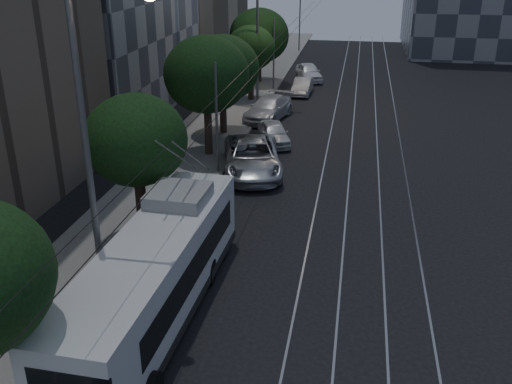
{
  "coord_description": "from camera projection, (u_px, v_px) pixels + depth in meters",
  "views": [
    {
      "loc": [
        1.85,
        -18.0,
        11.25
      ],
      "look_at": [
        -1.98,
        3.23,
        2.01
      ],
      "focal_mm": 40.0,
      "sensor_mm": 36.0,
      "label": 1
    }
  ],
  "objects": [
    {
      "name": "trolleybus",
      "position": [
        157.0,
        275.0,
        18.29
      ],
      "size": [
        2.8,
        11.7,
        5.63
      ],
      "rotation": [
        0.0,
        0.0,
        -0.03
      ],
      "color": "silver",
      "rests_on": "ground"
    },
    {
      "name": "tree_5",
      "position": [
        259.0,
        36.0,
        49.95
      ],
      "size": [
        5.26,
        5.26,
        6.57
      ],
      "color": "black",
      "rests_on": "ground"
    },
    {
      "name": "sidewalk",
      "position": [
        221.0,
        120.0,
        40.3
      ],
      "size": [
        5.0,
        90.0,
        0.15
      ],
      "primitive_type": "cube",
      "color": "slate",
      "rests_on": "ground"
    },
    {
      "name": "tree_1",
      "position": [
        136.0,
        140.0,
        22.11
      ],
      "size": [
        4.03,
        4.03,
        6.22
      ],
      "color": "black",
      "rests_on": "ground"
    },
    {
      "name": "car_white_c",
      "position": [
        302.0,
        87.0,
        47.43
      ],
      "size": [
        1.52,
        4.03,
        1.31
      ],
      "primitive_type": "imported",
      "rotation": [
        0.0,
        0.0,
        -0.03
      ],
      "color": "#AEADB2",
      "rests_on": "ground"
    },
    {
      "name": "tree_2",
      "position": [
        206.0,
        75.0,
        31.68
      ],
      "size": [
        4.79,
        4.79,
        6.94
      ],
      "color": "black",
      "rests_on": "ground"
    },
    {
      "name": "ground",
      "position": [
        293.0,
        280.0,
        21.01
      ],
      "size": [
        120.0,
        120.0,
        0.0
      ],
      "primitive_type": "plane",
      "color": "black",
      "rests_on": "ground"
    },
    {
      "name": "streetlamp_near",
      "position": [
        98.0,
        131.0,
        16.27
      ],
      "size": [
        2.58,
        0.44,
        10.75
      ],
      "color": "slate",
      "rests_on": "ground"
    },
    {
      "name": "tree_3",
      "position": [
        222.0,
        69.0,
        35.72
      ],
      "size": [
        4.69,
        4.69,
        6.42
      ],
      "color": "black",
      "rests_on": "ground"
    },
    {
      "name": "car_white_d",
      "position": [
        309.0,
        72.0,
        52.32
      ],
      "size": [
        3.17,
        4.96,
        1.57
      ],
      "primitive_type": "imported",
      "rotation": [
        0.0,
        0.0,
        0.31
      ],
      "color": "white",
      "rests_on": "ground"
    },
    {
      "name": "tram_rails",
      "position": [
        365.0,
        128.0,
        38.69
      ],
      "size": [
        4.52,
        90.0,
        0.02
      ],
      "color": "#9A9AA2",
      "rests_on": "ground"
    },
    {
      "name": "pickup_silver",
      "position": [
        252.0,
        157.0,
        30.74
      ],
      "size": [
        4.37,
        6.95,
        1.79
      ],
      "primitive_type": "imported",
      "rotation": [
        0.0,
        0.0,
        0.23
      ],
      "color": "#AFB2B7",
      "rests_on": "ground"
    },
    {
      "name": "tree_4",
      "position": [
        251.0,
        48.0,
        43.96
      ],
      "size": [
        3.8,
        3.8,
        5.89
      ],
      "color": "black",
      "rests_on": "ground"
    },
    {
      "name": "car_white_b",
      "position": [
        268.0,
        108.0,
        40.42
      ],
      "size": [
        3.34,
        5.81,
        1.59
      ],
      "primitive_type": "imported",
      "rotation": [
        0.0,
        0.0,
        -0.22
      ],
      "color": "silver",
      "rests_on": "ground"
    },
    {
      "name": "overhead_wires",
      "position": [
        257.0,
        73.0,
        38.55
      ],
      "size": [
        2.23,
        90.0,
        6.0
      ],
      "color": "black",
      "rests_on": "ground"
    },
    {
      "name": "streetlamp_far",
      "position": [
        263.0,
        14.0,
        41.8
      ],
      "size": [
        2.73,
        0.44,
        11.47
      ],
      "color": "slate",
      "rests_on": "ground"
    },
    {
      "name": "car_white_a",
      "position": [
        274.0,
        133.0,
        35.38
      ],
      "size": [
        2.85,
        4.34,
        1.37
      ],
      "primitive_type": "imported",
      "rotation": [
        0.0,
        0.0,
        0.33
      ],
      "color": "silver",
      "rests_on": "ground"
    }
  ]
}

